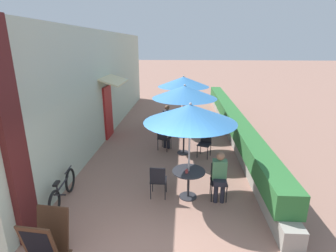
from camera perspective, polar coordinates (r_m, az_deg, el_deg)
cafe_facade_wall at (r=11.35m, az=-13.18°, el=8.83°), size 0.98×14.54×4.20m
planter_hedge at (r=11.45m, az=13.79°, el=0.88°), size 0.60×13.54×1.01m
patio_table_near at (r=6.62m, az=4.49°, el=-11.14°), size 0.82×0.82×0.73m
patio_umbrella_near at (r=6.01m, az=4.86°, el=2.75°), size 2.16×2.16×2.44m
cafe_chair_near_left at (r=6.75m, az=10.96°, el=-11.09°), size 0.41×0.41×0.87m
seated_patron_near_left at (r=6.58m, az=11.15°, el=-10.25°), size 0.34×0.40×1.25m
cafe_chair_near_right at (r=6.61m, az=-2.15°, el=-11.45°), size 0.41×0.41×0.87m
coffee_cup_near at (r=6.42m, az=4.09°, el=-9.77°), size 0.07×0.07×0.09m
patio_table_mid at (r=9.17m, az=3.45°, el=-2.76°), size 0.82×0.82×0.73m
patio_umbrella_mid at (r=8.74m, az=3.64°, el=7.41°), size 2.16×2.16×2.44m
cafe_chair_mid_left at (r=9.02m, az=8.05°, el=-3.44°), size 0.52×0.52×0.87m
cafe_chair_mid_right at (r=9.39m, az=-0.97°, el=-2.39°), size 0.52×0.52×0.87m
seated_patron_mid_right at (r=9.43m, az=-0.68°, el=-1.21°), size 0.44×0.49×1.25m
coffee_cup_mid at (r=9.01m, az=2.98°, el=-1.55°), size 0.07×0.07×0.09m
patio_table_far at (r=11.49m, az=3.25°, el=1.47°), size 0.82×0.82×0.73m
patio_umbrella_far at (r=11.15m, az=3.39°, el=9.61°), size 2.16×2.16×2.44m
cafe_chair_far_left at (r=11.13m, az=-0.02°, el=0.81°), size 0.54×0.54×0.87m
seated_patron_far_left at (r=11.18m, az=-0.25°, el=1.80°), size 0.47×0.50×1.25m
cafe_chair_far_right at (r=11.91m, az=6.30°, el=1.83°), size 0.54×0.54×0.87m
coffee_cup_far at (r=11.56m, az=3.11°, el=2.76°), size 0.07×0.07×0.09m
bicycle_leaning at (r=6.97m, az=-21.94°, el=-12.94°), size 0.21×1.69×0.71m
menu_board at (r=5.45m, az=-24.96°, el=-21.27°), size 0.68×0.69×0.90m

